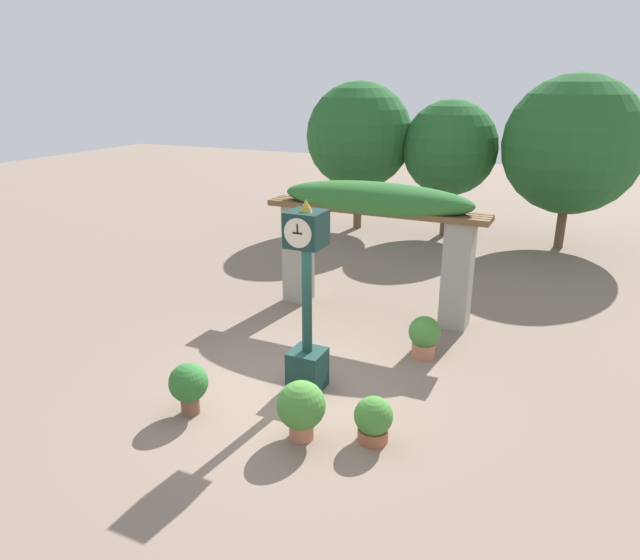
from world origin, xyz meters
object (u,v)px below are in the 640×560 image
(pedestal_clock, at_px, (307,306))
(potted_plant_near_right, at_px, (301,407))
(potted_plant_near_left, at_px, (189,385))
(potted_plant_far_right, at_px, (424,336))
(potted_plant_far_left, at_px, (373,419))

(pedestal_clock, bearing_deg, potted_plant_near_right, -67.15)
(potted_plant_near_left, distance_m, potted_plant_far_right, 4.46)
(pedestal_clock, relative_size, potted_plant_near_right, 3.62)
(potted_plant_near_left, bearing_deg, potted_plant_far_right, 51.05)
(potted_plant_near_right, xyz_separation_m, potted_plant_far_left, (0.97, 0.38, -0.15))
(pedestal_clock, xyz_separation_m, potted_plant_near_left, (-1.33, -1.49, -1.01))
(potted_plant_near_right, height_order, potted_plant_far_left, potted_plant_near_right)
(potted_plant_near_left, distance_m, potted_plant_far_left, 2.91)
(potted_plant_near_right, relative_size, potted_plant_far_left, 1.29)
(potted_plant_far_left, bearing_deg, potted_plant_near_right, -158.81)
(potted_plant_far_right, bearing_deg, potted_plant_near_left, -128.95)
(potted_plant_near_left, bearing_deg, pedestal_clock, 48.31)
(pedestal_clock, distance_m, potted_plant_far_right, 2.69)
(potted_plant_near_right, bearing_deg, potted_plant_near_left, -175.21)
(pedestal_clock, height_order, potted_plant_far_left, pedestal_clock)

